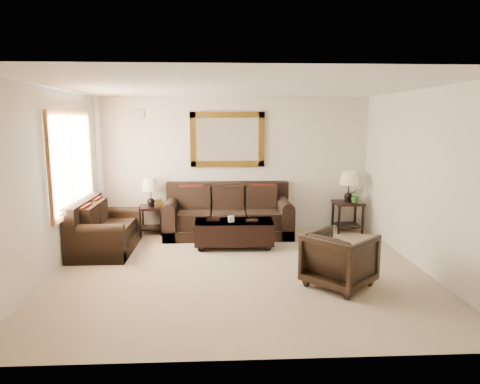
{
  "coord_description": "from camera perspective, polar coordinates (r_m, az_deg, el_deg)",
  "views": [
    {
      "loc": [
        -0.3,
        -6.2,
        2.22
      ],
      "look_at": [
        0.04,
        0.6,
        1.09
      ],
      "focal_mm": 32.0,
      "sensor_mm": 36.0,
      "label": 1
    }
  ],
  "objects": [
    {
      "name": "room",
      "position": [
        6.27,
        -0.07,
        1.47
      ],
      "size": [
        5.51,
        5.01,
        2.71
      ],
      "color": "gray",
      "rests_on": "ground"
    },
    {
      "name": "window",
      "position": [
        7.52,
        -21.48,
        3.68
      ],
      "size": [
        0.07,
        1.96,
        1.66
      ],
      "color": "white",
      "rests_on": "room"
    },
    {
      "name": "mirror",
      "position": [
        8.68,
        -1.7,
        7.0
      ],
      "size": [
        1.5,
        0.06,
        1.1
      ],
      "color": "#482F0E",
      "rests_on": "room"
    },
    {
      "name": "air_vent",
      "position": [
        8.83,
        -13.5,
        10.04
      ],
      "size": [
        0.25,
        0.02,
        0.18
      ],
      "primitive_type": "cube",
      "color": "#999999",
      "rests_on": "room"
    },
    {
      "name": "sofa",
      "position": [
        8.43,
        -1.58,
        -3.28
      ],
      "size": [
        2.45,
        1.06,
        1.0
      ],
      "color": "black",
      "rests_on": "room"
    },
    {
      "name": "loveseat",
      "position": [
        7.77,
        -17.88,
        -5.11
      ],
      "size": [
        0.94,
        1.58,
        0.89
      ],
      "rotation": [
        0.0,
        0.0,
        1.57
      ],
      "color": "black",
      "rests_on": "room"
    },
    {
      "name": "end_table_left",
      "position": [
        8.65,
        -11.79,
        -0.75
      ],
      "size": [
        0.5,
        0.5,
        1.1
      ],
      "color": "black",
      "rests_on": "room"
    },
    {
      "name": "end_table_right",
      "position": [
        8.89,
        14.26,
        -0.04
      ],
      "size": [
        0.56,
        0.56,
        1.22
      ],
      "color": "black",
      "rests_on": "room"
    },
    {
      "name": "coffee_table",
      "position": [
        7.64,
        -0.82,
        -5.14
      ],
      "size": [
        1.41,
        0.77,
        0.59
      ],
      "rotation": [
        0.0,
        0.0,
        -0.01
      ],
      "color": "black",
      "rests_on": "room"
    },
    {
      "name": "armchair",
      "position": [
        5.99,
        13.17,
        -8.43
      ],
      "size": [
        1.08,
        1.09,
        0.82
      ],
      "primitive_type": "imported",
      "rotation": [
        0.0,
        0.0,
        2.33
      ],
      "color": "black",
      "rests_on": "floor"
    },
    {
      "name": "potted_plant",
      "position": [
        8.85,
        15.18,
        -0.64
      ],
      "size": [
        0.29,
        0.32,
        0.23
      ],
      "primitive_type": "imported",
      "rotation": [
        0.0,
        0.0,
        -0.1
      ],
      "color": "#2D6021",
      "rests_on": "end_table_right"
    }
  ]
}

